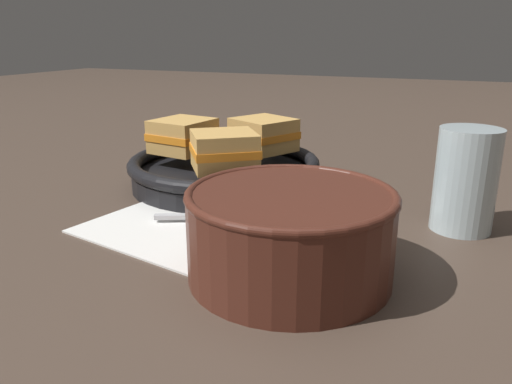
% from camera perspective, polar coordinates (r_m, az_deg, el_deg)
% --- Properties ---
extents(ground_plane, '(4.00, 4.00, 0.00)m').
position_cam_1_polar(ground_plane, '(0.53, 2.58, -4.81)').
color(ground_plane, '#47382D').
extents(napkin, '(0.31, 0.28, 0.00)m').
position_cam_1_polar(napkin, '(0.55, -3.19, -3.83)').
color(napkin, white).
rests_on(napkin, ground_plane).
extents(soup_bowl, '(0.18, 0.18, 0.08)m').
position_cam_1_polar(soup_bowl, '(0.43, 3.95, -4.18)').
color(soup_bowl, '#4C2319').
rests_on(soup_bowl, ground_plane).
extents(spoon, '(0.17, 0.09, 0.01)m').
position_cam_1_polar(spoon, '(0.56, 1.32, -2.62)').
color(spoon, silver).
rests_on(spoon, napkin).
extents(skillet, '(0.33, 0.29, 0.04)m').
position_cam_1_polar(skillet, '(0.70, -3.72, 2.51)').
color(skillet, black).
rests_on(skillet, ground_plane).
extents(sandwich_near_left, '(0.11, 0.11, 0.05)m').
position_cam_1_polar(sandwich_near_left, '(0.62, -3.64, 4.74)').
color(sandwich_near_left, tan).
rests_on(sandwich_near_left, skillet).
extents(sandwich_near_right, '(0.10, 0.10, 0.05)m').
position_cam_1_polar(sandwich_near_right, '(0.72, 0.85, 6.59)').
color(sandwich_near_right, tan).
rests_on(sandwich_near_right, skillet).
extents(sandwich_far_left, '(0.09, 0.09, 0.05)m').
position_cam_1_polar(sandwich_far_left, '(0.72, -8.34, 6.40)').
color(sandwich_far_left, tan).
rests_on(sandwich_far_left, skillet).
extents(drinking_glass, '(0.06, 0.06, 0.11)m').
position_cam_1_polar(drinking_glass, '(0.57, 22.84, 1.26)').
color(drinking_glass, silver).
rests_on(drinking_glass, ground_plane).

